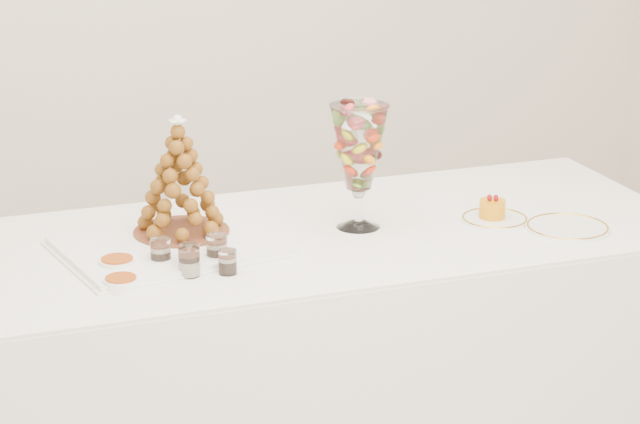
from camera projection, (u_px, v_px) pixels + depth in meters
name	position (u px, v px, depth m)	size (l,w,h in m)	color
buffet_table	(307.00, 368.00, 3.67)	(2.23, 0.93, 0.84)	white
lace_tray	(172.00, 246.00, 3.41)	(0.57, 0.43, 0.02)	white
macaron_vase	(359.00, 149.00, 3.52)	(0.16, 0.16, 0.36)	white
cake_plate	(495.00, 219.00, 3.64)	(0.20, 0.20, 0.01)	white
spare_plate	(567.00, 228.00, 3.57)	(0.24, 0.24, 0.01)	white
verrine_a	(161.00, 252.00, 3.29)	(0.05, 0.05, 0.07)	white
verrine_b	(190.00, 257.00, 3.26)	(0.05, 0.05, 0.07)	white
verrine_c	(217.00, 248.00, 3.31)	(0.06, 0.06, 0.08)	white
verrine_d	(189.00, 262.00, 3.21)	(0.06, 0.06, 0.08)	white
verrine_e	(228.00, 262.00, 3.23)	(0.05, 0.05, 0.06)	white
ramekin_back	(117.00, 265.00, 3.26)	(0.09, 0.09, 0.03)	white
ramekin_front	(121.00, 283.00, 3.14)	(0.09, 0.09, 0.03)	white
croquembouche	(179.00, 176.00, 3.44)	(0.27, 0.27, 0.34)	brown
mousse_cake	(492.00, 208.00, 3.63)	(0.08, 0.08, 0.07)	orange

